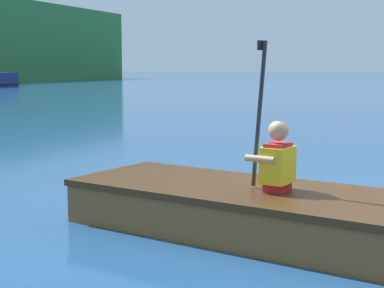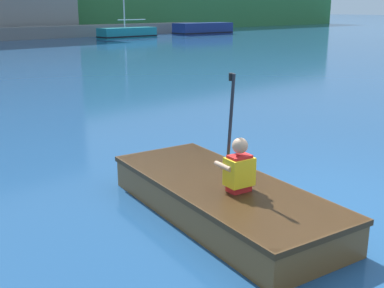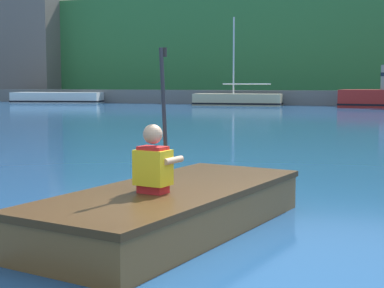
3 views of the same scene
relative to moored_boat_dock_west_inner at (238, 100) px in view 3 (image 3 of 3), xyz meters
The scene contains 6 objects.
ground_plane 32.24m from the moored_boat_dock_west_inner, 73.19° to the right, with size 300.00×300.00×0.00m, color navy.
waterfront_warehouse_left 25.16m from the moored_boat_dock_west_inner, 153.81° to the left, with size 8.71×11.74×16.98m.
moored_boat_dock_west_inner is the anchor object (origin of this frame).
moored_boat_dock_center_far 13.08m from the moored_boat_dock_west_inner, behind, with size 6.55×3.52×0.74m.
rowboat_foreground 31.03m from the moored_boat_dock_west_inner, 74.61° to the right, with size 1.75×3.36×0.40m.
person_paddler 31.35m from the moored_boat_dock_west_inner, 74.89° to the right, with size 0.40×0.38×1.25m.
Camera 3 is at (0.94, -3.97, 1.35)m, focal length 55.00 mm.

